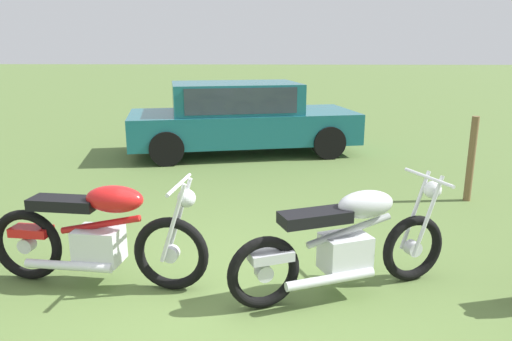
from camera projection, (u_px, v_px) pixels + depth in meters
The scene contains 5 objects.
ground_plane at pixel (220, 306), 4.01m from camera, with size 120.00×120.00×0.00m, color #567038.
motorcycle_red at pixel (98, 235), 4.27m from camera, with size 2.06×0.64×1.02m.
motorcycle_silver at pixel (346, 242), 4.12m from camera, with size 1.98×1.05×1.02m.
car_teal at pixel (240, 114), 9.68m from camera, with size 4.79×2.78×1.43m.
fence_post_wooden at pixel (471, 159), 6.65m from camera, with size 0.10×0.10×1.20m, color brown.
Camera 1 is at (0.46, -3.59, 2.10)m, focal length 33.57 mm.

